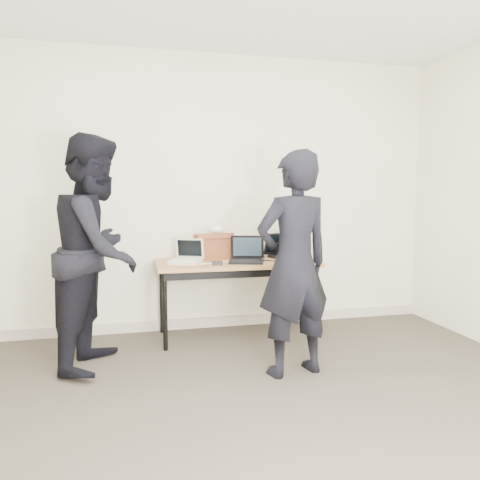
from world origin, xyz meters
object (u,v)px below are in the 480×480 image
object	(u,v)px
laptop_center	(247,256)
equipment_box	(294,248)
laptop_beige	(187,258)
laptop_right	(284,252)
leather_satchel	(214,246)
person_observer	(97,252)
person_typist	(294,264)
desk	(237,268)

from	to	relation	value
laptop_center	equipment_box	size ratio (longest dim) A/B	1.35
laptop_beige	laptop_center	bearing A→B (deg)	17.62
laptop_beige	laptop_right	distance (m)	1.00
equipment_box	leather_satchel	bearing A→B (deg)	177.47
laptop_center	leather_satchel	size ratio (longest dim) A/B	1.03
leather_satchel	laptop_right	bearing A→B (deg)	-10.64
leather_satchel	equipment_box	xyz separation A→B (m)	(0.81, -0.04, -0.04)
laptop_right	person_observer	world-z (taller)	person_observer
laptop_beige	person_observer	distance (m)	0.89
equipment_box	laptop_beige	bearing A→B (deg)	-171.16
person_typist	person_observer	world-z (taller)	person_observer
person_observer	leather_satchel	bearing A→B (deg)	-42.08
desk	laptop_beige	distance (m)	0.48
desk	equipment_box	distance (m)	0.67
desk	laptop_right	size ratio (longest dim) A/B	3.78
laptop_right	person_typist	size ratio (longest dim) A/B	0.24
laptop_right	person_observer	xyz separation A→B (m)	(-1.74, -0.60, 0.13)
laptop_right	person_typist	world-z (taller)	person_typist
laptop_beige	equipment_box	xyz separation A→B (m)	(1.10, 0.17, 0.04)
person_typist	person_observer	bearing A→B (deg)	-33.48
laptop_right	leather_satchel	bearing A→B (deg)	157.80
laptop_right	person_observer	distance (m)	1.85
laptop_center	equipment_box	bearing A→B (deg)	42.15
laptop_center	person_observer	size ratio (longest dim) A/B	0.21
desk	laptop_right	distance (m)	0.56
laptop_beige	laptop_right	xyz separation A→B (m)	(0.99, 0.15, 0.01)
laptop_beige	person_typist	bearing A→B (deg)	-30.54
laptop_center	person_typist	bearing A→B (deg)	-64.09
desk	laptop_right	xyz separation A→B (m)	(0.52, 0.17, 0.11)
desk	laptop_center	xyz separation A→B (m)	(0.08, -0.05, 0.11)
laptop_center	person_observer	world-z (taller)	person_observer
desk	laptop_center	world-z (taller)	laptop_center
laptop_beige	laptop_right	world-z (taller)	laptop_right
person_observer	laptop_beige	bearing A→B (deg)	-43.27
desk	laptop_beige	bearing A→B (deg)	178.24
person_observer	desk	bearing A→B (deg)	-54.90
equipment_box	laptop_right	bearing A→B (deg)	-166.79
laptop_right	leather_satchel	size ratio (longest dim) A/B	1.06
laptop_beige	equipment_box	size ratio (longest dim) A/B	1.24
laptop_beige	equipment_box	bearing A→B (deg)	34.27
leather_satchel	person_typist	xyz separation A→B (m)	(0.38, -1.21, -0.01)
desk	laptop_beige	xyz separation A→B (m)	(-0.47, 0.02, 0.10)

